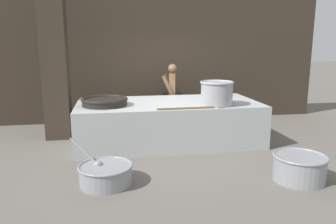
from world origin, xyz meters
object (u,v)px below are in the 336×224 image
stock_pot (217,93)px  prep_bowl_vegetables (106,173)px  cook (172,93)px  prep_bowl_meat (299,167)px  giant_wok_near (105,101)px

stock_pot → prep_bowl_vegetables: size_ratio=0.70×
cook → prep_bowl_vegetables: (-1.67, -3.39, -0.70)m
prep_bowl_vegetables → prep_bowl_meat: 3.02m
giant_wok_near → cook: cook is taller
giant_wok_near → stock_pot: 2.28m
giant_wok_near → prep_bowl_meat: size_ratio=1.13×
prep_bowl_vegetables → prep_bowl_meat: (2.99, -0.38, 0.05)m
cook → prep_bowl_vegetables: 3.84m
cook → stock_pot: bearing=119.4°
giant_wok_near → cook: size_ratio=0.58×
prep_bowl_vegetables → prep_bowl_meat: bearing=-7.2°
stock_pot → prep_bowl_meat: stock_pot is taller
giant_wok_near → prep_bowl_meat: giant_wok_near is taller
cook → prep_bowl_meat: bearing=122.2°
stock_pot → giant_wok_near: bearing=170.7°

